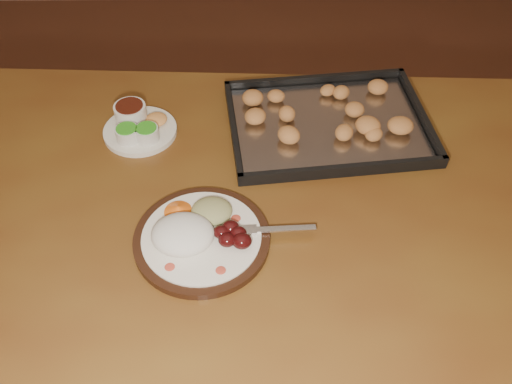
{
  "coord_description": "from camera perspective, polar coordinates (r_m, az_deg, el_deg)",
  "views": [
    {
      "loc": [
        0.21,
        -1.04,
        1.63
      ],
      "look_at": [
        0.23,
        -0.23,
        0.77
      ],
      "focal_mm": 40.0,
      "sensor_mm": 36.0,
      "label": 1
    }
  ],
  "objects": [
    {
      "name": "dining_table",
      "position": [
        1.26,
        -3.21,
        -3.77
      ],
      "size": [
        1.54,
        0.97,
        0.75
      ],
      "rotation": [
        0.0,
        0.0,
        -0.05
      ],
      "color": "brown",
      "rests_on": "ground"
    },
    {
      "name": "ground",
      "position": [
        1.94,
        -6.87,
        -10.58
      ],
      "size": [
        4.0,
        4.0,
        0.0
      ],
      "primitive_type": "plane",
      "color": "#502A1B",
      "rests_on": "ground"
    },
    {
      "name": "condiment_saucer",
      "position": [
        1.35,
        -11.76,
        6.52
      ],
      "size": [
        0.17,
        0.17,
        0.06
      ],
      "rotation": [
        0.0,
        0.0,
        0.34
      ],
      "color": "silver",
      "rests_on": "dining_table"
    },
    {
      "name": "dinner_plate",
      "position": [
        1.11,
        -5.77,
        -4.23
      ],
      "size": [
        0.36,
        0.27,
        0.06
      ],
      "rotation": [
        0.0,
        0.0,
        0.06
      ],
      "color": "black",
      "rests_on": "dining_table"
    },
    {
      "name": "baking_tray",
      "position": [
        1.36,
        7.18,
        6.97
      ],
      "size": [
        0.49,
        0.39,
        0.05
      ],
      "rotation": [
        0.0,
        0.0,
        0.11
      ],
      "color": "black",
      "rests_on": "dining_table"
    }
  ]
}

